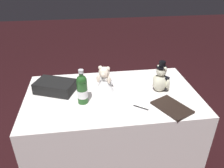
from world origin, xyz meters
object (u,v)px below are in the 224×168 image
champagne_bottle (82,89)px  signing_pen (141,108)px  teddy_bear_groom (161,80)px  teddy_bear_bride (105,79)px  guestbook (172,107)px  gift_case_black (55,87)px

champagne_bottle → signing_pen: (-0.45, 0.15, -0.12)m
signing_pen → teddy_bear_groom: bearing=-133.7°
teddy_bear_bride → signing_pen: (-0.25, 0.33, -0.09)m
teddy_bear_groom → guestbook: 0.29m
signing_pen → guestbook: 0.24m
teddy_bear_groom → signing_pen: teddy_bear_groom is taller
champagne_bottle → gift_case_black: (0.23, -0.20, -0.08)m
teddy_bear_groom → signing_pen: 0.35m
champagne_bottle → teddy_bear_bride: bearing=-136.6°
teddy_bear_groom → teddy_bear_bride: 0.49m
champagne_bottle → gift_case_black: bearing=-40.9°
teddy_bear_groom → teddy_bear_bride: (0.48, -0.09, -0.01)m
signing_pen → gift_case_black: (0.68, -0.35, 0.04)m
champagne_bottle → gift_case_black: size_ratio=0.76×
teddy_bear_groom → gift_case_black: teddy_bear_groom is taller
teddy_bear_bride → signing_pen: size_ratio=2.10×
signing_pen → guestbook: guestbook is taller
teddy_bear_groom → signing_pen: size_ratio=2.57×
teddy_bear_bride → gift_case_black: (0.43, -0.02, -0.05)m
gift_case_black → guestbook: bearing=157.4°
signing_pen → guestbook: (-0.23, 0.03, 0.00)m
gift_case_black → guestbook: size_ratio=1.32×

